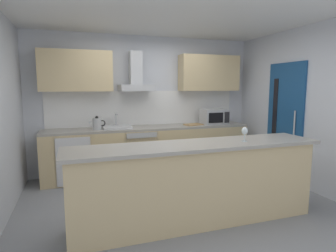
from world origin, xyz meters
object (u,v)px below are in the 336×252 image
range_hood (136,79)px  chopping_board (193,125)px  refrigerator (74,158)px  kettle (97,124)px  sink (117,127)px  wine_glass (245,131)px  microwave (214,117)px  oven (139,151)px

range_hood → chopping_board: size_ratio=2.12×
refrigerator → range_hood: size_ratio=1.18×
kettle → chopping_board: kettle is taller
refrigerator → kettle: size_ratio=2.94×
refrigerator → sink: bearing=1.0°
wine_glass → sink: bearing=120.2°
sink → kettle: size_ratio=1.73×
refrigerator → microwave: 2.76m
chopping_board → sink: bearing=178.7°
refrigerator → wine_glass: size_ratio=4.78×
oven → range_hood: bearing=90.0°
wine_glass → chopping_board: wine_glass is taller
oven → wine_glass: 2.37m
oven → microwave: 1.65m
refrigerator → chopping_board: 2.29m
microwave → chopping_board: 0.47m
chopping_board → microwave: bearing=-0.5°
kettle → range_hood: 1.09m
sink → microwave: bearing=-1.2°
sink → kettle: sink is taller
refrigerator → chopping_board: bearing=-0.5°
oven → range_hood: (0.00, 0.13, 1.33)m
refrigerator → oven: bearing=0.1°
wine_glass → chopping_board: bearing=83.5°
range_hood → wine_glass: range_hood is taller
microwave → kettle: (-2.27, -0.01, -0.04)m
oven → refrigerator: oven is taller
sink → range_hood: bearing=17.0°
microwave → range_hood: size_ratio=0.69×
microwave → sink: bearing=178.8°
kettle → chopping_board: (1.82, 0.01, -0.09)m
kettle → chopping_board: 1.83m
chopping_board → refrigerator: bearing=179.5°
microwave → wine_glass: bearing=-108.2°
sink → refrigerator: bearing=-179.0°
sink → chopping_board: bearing=-1.3°
oven → sink: 0.61m
range_hood → wine_glass: size_ratio=4.05×
microwave → sink: (-1.92, 0.04, -0.12)m
refrigerator → kettle: 0.71m
range_hood → wine_glass: (0.85, -2.25, -0.69)m
kettle → wine_glass: size_ratio=1.62×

